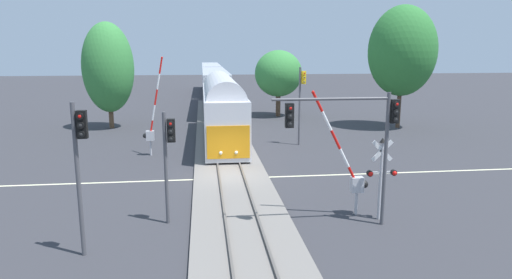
# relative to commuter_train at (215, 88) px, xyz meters

# --- Properties ---
(ground_plane) EXTENTS (220.00, 220.00, 0.00)m
(ground_plane) POSITION_rel_commuter_train_xyz_m (-0.00, -31.86, -2.73)
(ground_plane) COLOR #333338
(road_centre_stripe) EXTENTS (44.00, 0.20, 0.01)m
(road_centre_stripe) POSITION_rel_commuter_train_xyz_m (-0.00, -31.86, -2.73)
(road_centre_stripe) COLOR beige
(road_centre_stripe) RESTS_ON ground
(railway_track) EXTENTS (4.40, 80.00, 0.32)m
(railway_track) POSITION_rel_commuter_train_xyz_m (-0.00, -31.86, -2.64)
(railway_track) COLOR slate
(railway_track) RESTS_ON ground
(commuter_train) EXTENTS (3.04, 62.77, 5.16)m
(commuter_train) POSITION_rel_commuter_train_xyz_m (0.00, 0.00, 0.00)
(commuter_train) COLOR silver
(commuter_train) RESTS_ON railway_track
(crossing_gate_near) EXTENTS (2.78, 0.40, 5.78)m
(crossing_gate_near) POSITION_rel_commuter_train_xyz_m (5.15, -38.47, -0.81)
(crossing_gate_near) COLOR #B7B7BC
(crossing_gate_near) RESTS_ON ground
(crossing_signal_mast) EXTENTS (1.36, 0.44, 3.76)m
(crossing_signal_mast) POSITION_rel_commuter_train_xyz_m (6.19, -39.20, -0.43)
(crossing_signal_mast) COLOR #B2B2B7
(crossing_signal_mast) RESTS_ON ground
(crossing_gate_far) EXTENTS (1.65, 0.40, 7.03)m
(crossing_gate_far) POSITION_rel_commuter_train_xyz_m (-5.28, -25.26, -0.57)
(crossing_gate_far) COLOR #B7B7BC
(crossing_gate_far) RESTS_ON ground
(traffic_signal_median) EXTENTS (0.53, 0.38, 4.96)m
(traffic_signal_median) POSITION_rel_commuter_train_xyz_m (-3.09, -38.52, 0.59)
(traffic_signal_median) COLOR #4C4C51
(traffic_signal_median) RESTS_ON ground
(traffic_signal_near_left) EXTENTS (0.53, 0.38, 5.74)m
(traffic_signal_near_left) POSITION_rel_commuter_train_xyz_m (-5.98, -41.34, 1.11)
(traffic_signal_near_left) COLOR #4C4C51
(traffic_signal_near_left) RESTS_ON ground
(traffic_signal_far_side) EXTENTS (0.53, 0.38, 6.17)m
(traffic_signal_far_side) POSITION_rel_commuter_train_xyz_m (6.14, -22.99, 1.38)
(traffic_signal_far_side) COLOR #4C4C51
(traffic_signal_far_side) RESTS_ON ground
(traffic_signal_near_right) EXTENTS (5.37, 0.38, 5.80)m
(traffic_signal_near_right) POSITION_rel_commuter_train_xyz_m (4.68, -39.80, 1.67)
(traffic_signal_near_right) COLOR #4C4C51
(traffic_signal_near_right) RESTS_ON ground
(elm_centre_background) EXTENTS (5.31, 5.31, 7.45)m
(elm_centre_background) POSITION_rel_commuter_train_xyz_m (6.97, -7.33, 2.10)
(elm_centre_background) COLOR #4C3828
(elm_centre_background) RESTS_ON ground
(maple_right_background) EXTENTS (6.38, 6.38, 11.63)m
(maple_right_background) POSITION_rel_commuter_train_xyz_m (17.33, -16.20, 4.63)
(maple_right_background) COLOR #4C3828
(maple_right_background) RESTS_ON ground
(oak_behind_train) EXTENTS (4.80, 4.80, 10.08)m
(oak_behind_train) POSITION_rel_commuter_train_xyz_m (-10.41, -13.16, 3.08)
(oak_behind_train) COLOR brown
(oak_behind_train) RESTS_ON ground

